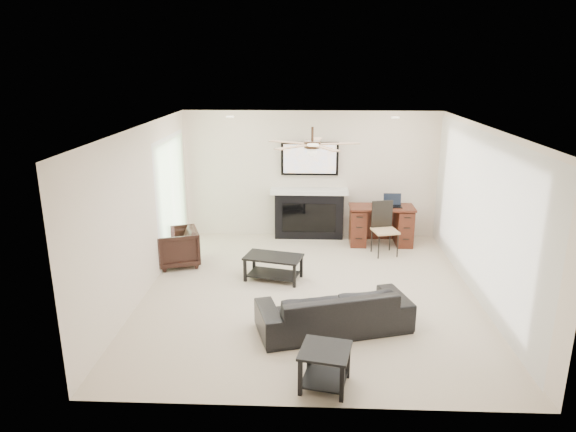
% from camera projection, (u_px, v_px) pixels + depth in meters
% --- Properties ---
extents(room_shell, '(5.50, 5.54, 2.52)m').
position_uv_depth(room_shell, '(325.00, 184.00, 7.44)').
color(room_shell, beige).
rests_on(room_shell, ground).
extents(sofa, '(2.11, 1.29, 0.58)m').
position_uv_depth(sofa, '(334.00, 309.00, 6.67)').
color(sofa, black).
rests_on(sofa, ground).
extents(armchair, '(0.90, 0.88, 0.64)m').
position_uv_depth(armchair, '(177.00, 247.00, 8.83)').
color(armchair, black).
rests_on(armchair, ground).
extents(coffee_table, '(0.99, 0.70, 0.40)m').
position_uv_depth(coffee_table, '(273.00, 268.00, 8.27)').
color(coffee_table, black).
rests_on(coffee_table, ground).
extents(end_table_near, '(0.62, 0.62, 0.45)m').
position_uv_depth(end_table_near, '(325.00, 368.00, 5.50)').
color(end_table_near, black).
rests_on(end_table_near, ground).
extents(end_table_left, '(0.51, 0.51, 0.45)m').
position_uv_depth(end_table_left, '(125.00, 276.00, 7.87)').
color(end_table_left, black).
rests_on(end_table_left, ground).
extents(fireplace_unit, '(1.52, 0.34, 1.91)m').
position_uv_depth(fireplace_unit, '(309.00, 191.00, 10.05)').
color(fireplace_unit, black).
rests_on(fireplace_unit, ground).
extents(desk, '(1.22, 0.56, 0.76)m').
position_uv_depth(desk, '(381.00, 226.00, 9.83)').
color(desk, '#3C170F').
rests_on(desk, ground).
extents(desk_chair, '(0.51, 0.53, 0.97)m').
position_uv_depth(desk_chair, '(385.00, 229.00, 9.27)').
color(desk_chair, black).
rests_on(desk_chair, ground).
extents(laptop, '(0.33, 0.24, 0.23)m').
position_uv_depth(laptop, '(393.00, 201.00, 9.66)').
color(laptop, black).
rests_on(laptop, desk).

